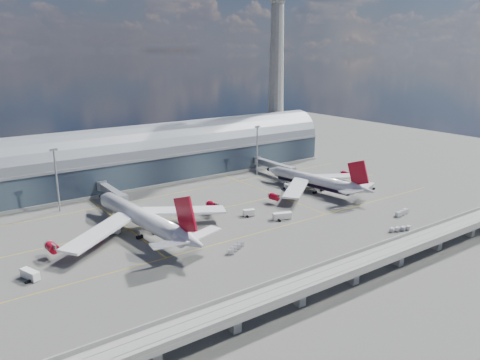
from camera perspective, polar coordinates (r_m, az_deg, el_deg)
ground at (r=174.17m, az=-0.07°, el=-5.54°), size 500.00×500.00×0.00m
taxi_lines at (r=191.57m, az=-3.89°, el=-3.59°), size 200.00×80.12×0.01m
terminal at (r=236.34m, az=-11.05°, el=2.70°), size 200.00×30.00×28.00m
control_tower at (r=280.45m, az=4.47°, el=13.22°), size 19.00×19.00×103.00m
guideway at (r=134.57m, az=13.77°, el=-10.14°), size 220.00×8.50×7.20m
floodlight_mast_left at (r=198.99m, az=-21.46°, el=0.18°), size 3.00×0.70×25.70m
floodlight_mast_right at (r=241.52m, az=2.11°, el=3.80°), size 3.00×0.70×25.70m
airliner_left at (r=166.54m, az=-11.58°, el=-4.65°), size 66.07×69.45×21.15m
airliner_right at (r=216.75m, az=9.18°, el=-0.13°), size 56.57×59.18×18.82m
jet_bridge_left at (r=205.03m, az=-15.49°, el=-1.32°), size 4.40×28.00×7.25m
jet_bridge_right at (r=244.53m, az=3.89°, el=1.89°), size 4.40×32.00×7.25m
service_truck_0 at (r=147.26m, az=-24.22°, el=-10.47°), size 4.36×6.99×2.75m
service_truck_1 at (r=183.37m, az=1.10°, el=-4.01°), size 4.88×3.41×2.58m
service_truck_2 at (r=180.35m, az=5.18°, el=-4.38°), size 7.68×4.35×2.68m
service_truck_3 at (r=226.27m, az=15.30°, el=-0.69°), size 5.59×6.86×3.16m
service_truck_4 at (r=219.09m, az=5.87°, el=-0.82°), size 2.85×4.69×2.54m
service_truck_5 at (r=172.34m, az=-15.29°, el=-5.87°), size 5.17×5.48×2.64m
cargo_train_0 at (r=153.05m, az=-0.50°, el=-8.28°), size 8.76×5.53×1.52m
cargo_train_1 at (r=178.02m, az=18.96°, el=-5.68°), size 8.93×4.16×1.49m
cargo_train_2 at (r=195.11m, az=19.13°, el=-3.79°), size 8.17×2.92×1.79m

